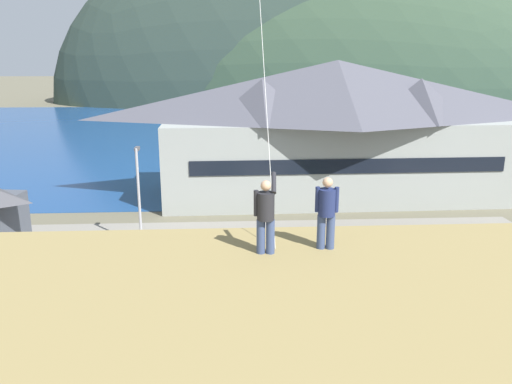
{
  "coord_description": "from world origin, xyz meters",
  "views": [
    {
      "loc": [
        0.07,
        -19.24,
        11.42
      ],
      "look_at": [
        1.62,
        9.0,
        3.85
      ],
      "focal_mm": 35.55,
      "sensor_mm": 36.0,
      "label": 1
    }
  ],
  "objects": [
    {
      "name": "parked_car_back_row_right",
      "position": [
        10.72,
        0.79,
        1.06
      ],
      "size": [
        4.33,
        2.32,
        1.82
      ],
      "color": "black",
      "rests_on": "parking_lot_pad"
    },
    {
      "name": "far_hill_center_saddle",
      "position": [
        51.5,
        111.63,
        0.0
      ],
      "size": [
        112.46,
        47.84,
        61.19
      ],
      "primitive_type": "ellipsoid",
      "color": "#2D3D33",
      "rests_on": "ground"
    },
    {
      "name": "far_hill_west_ridge",
      "position": [
        23.43,
        116.69,
        0.0
      ],
      "size": [
        136.41,
        53.4,
        92.39
      ],
      "primitive_type": "ellipsoid",
      "color": "#2D3D33",
      "rests_on": "ground"
    },
    {
      "name": "parked_car_mid_row_far",
      "position": [
        -0.29,
        6.64,
        1.06
      ],
      "size": [
        4.24,
        2.14,
        1.82
      ],
      "color": "#236633",
      "rests_on": "parking_lot_pad"
    },
    {
      "name": "parking_light_pole",
      "position": [
        -5.37,
        10.56,
        3.68
      ],
      "size": [
        0.24,
        0.78,
        6.12
      ],
      "color": "#ADADB2",
      "rests_on": "parking_lot_pad"
    },
    {
      "name": "ground_plane",
      "position": [
        0.0,
        0.0,
        0.0
      ],
      "size": [
        600.0,
        600.0,
        0.0
      ],
      "primitive_type": "plane",
      "color": "#66604C"
    },
    {
      "name": "moored_boat_wharfside",
      "position": [
        -3.74,
        33.93,
        0.72
      ],
      "size": [
        2.4,
        5.77,
        2.16
      ],
      "color": "navy",
      "rests_on": "ground"
    },
    {
      "name": "storage_shed_waterside",
      "position": [
        3.67,
        22.09,
        2.14
      ],
      "size": [
        5.53,
        4.52,
        4.13
      ],
      "color": "#338475",
      "rests_on": "ground"
    },
    {
      "name": "parked_car_mid_row_near",
      "position": [
        13.47,
        6.47,
        1.06
      ],
      "size": [
        4.21,
        2.07,
        1.82
      ],
      "color": "black",
      "rests_on": "parking_lot_pad"
    },
    {
      "name": "parked_car_front_row_silver",
      "position": [
        8.01,
        6.27,
        1.06
      ],
      "size": [
        4.32,
        2.3,
        1.82
      ],
      "color": "#236633",
      "rests_on": "parking_lot_pad"
    },
    {
      "name": "bay_water",
      "position": [
        0.0,
        60.0,
        0.01
      ],
      "size": [
        360.0,
        84.0,
        0.03
      ],
      "primitive_type": "cube",
      "color": "navy",
      "rests_on": "ground"
    },
    {
      "name": "person_companion",
      "position": [
        2.34,
        -8.01,
        7.93
      ],
      "size": [
        0.55,
        0.4,
        1.74
      ],
      "color": "#384770",
      "rests_on": "grassy_hill_foreground"
    },
    {
      "name": "person_kite_flyer",
      "position": [
        0.89,
        -8.23,
        7.94
      ],
      "size": [
        0.54,
        0.65,
        1.86
      ],
      "color": "#384770",
      "rests_on": "grassy_hill_foreground"
    },
    {
      "name": "parking_lot_pad",
      "position": [
        0.0,
        5.0,
        0.05
      ],
      "size": [
        40.0,
        20.0,
        0.1
      ],
      "primitive_type": "cube",
      "color": "gray",
      "rests_on": "ground"
    },
    {
      "name": "far_hill_east_peak",
      "position": [
        35.85,
        116.95,
        0.0
      ],
      "size": [
        125.72,
        64.76,
        72.9
      ],
      "primitive_type": "ellipsoid",
      "color": "#334733",
      "rests_on": "ground"
    },
    {
      "name": "wharf_dock",
      "position": [
        -0.52,
        33.69,
        0.35
      ],
      "size": [
        3.2,
        10.8,
        0.7
      ],
      "color": "#70604C",
      "rests_on": "ground"
    },
    {
      "name": "harbor_lodge",
      "position": [
        8.93,
        22.02,
        5.93
      ],
      "size": [
        29.68,
        11.86,
        11.16
      ],
      "color": "#999E99",
      "rests_on": "ground"
    },
    {
      "name": "parked_car_mid_row_center",
      "position": [
        -6.06,
        1.27,
        1.06
      ],
      "size": [
        4.28,
        2.2,
        1.82
      ],
      "color": "red",
      "rests_on": "parking_lot_pad"
    }
  ]
}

